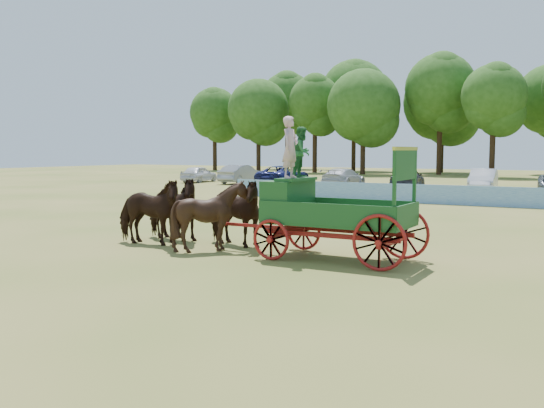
% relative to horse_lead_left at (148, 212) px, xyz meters
% --- Properties ---
extents(ground, '(160.00, 160.00, 0.00)m').
position_rel_horse_lead_left_xyz_m(ground, '(5.13, 0.58, -1.03)').
color(ground, '#9A8245').
rests_on(ground, ground).
extents(horse_lead_left, '(2.56, 1.42, 2.05)m').
position_rel_horse_lead_left_xyz_m(horse_lead_left, '(0.00, 0.00, 0.00)').
color(horse_lead_left, black).
rests_on(horse_lead_left, ground).
extents(horse_lead_right, '(2.52, 1.32, 2.05)m').
position_rel_horse_lead_left_xyz_m(horse_lead_right, '(0.00, 1.10, 0.00)').
color(horse_lead_right, black).
rests_on(horse_lead_right, ground).
extents(horse_wheel_left, '(1.97, 1.78, 2.06)m').
position_rel_horse_lead_left_xyz_m(horse_wheel_left, '(2.40, 0.00, 0.00)').
color(horse_wheel_left, black).
rests_on(horse_wheel_left, ground).
extents(horse_wheel_right, '(2.61, 1.60, 2.05)m').
position_rel_horse_lead_left_xyz_m(horse_wheel_right, '(2.40, 1.10, 0.00)').
color(horse_wheel_right, black).
rests_on(horse_wheel_right, ground).
extents(farm_dray, '(6.00, 2.00, 3.81)m').
position_rel_horse_lead_left_xyz_m(farm_dray, '(5.37, 0.56, 0.57)').
color(farm_dray, '#A12010').
rests_on(farm_dray, ground).
extents(sponsor_banner, '(26.00, 0.08, 1.05)m').
position_rel_horse_lead_left_xyz_m(sponsor_banner, '(4.13, 18.58, -0.50)').
color(sponsor_banner, '#1E60A3').
rests_on(sponsor_banner, ground).
extents(parked_cars, '(36.83, 7.32, 1.63)m').
position_rel_horse_lead_left_xyz_m(parked_cars, '(-3.28, 30.23, -0.25)').
color(parked_cars, silver).
rests_on(parked_cars, ground).
extents(treeline, '(90.87, 23.11, 15.51)m').
position_rel_horse_lead_left_xyz_m(treeline, '(0.21, 60.95, 8.16)').
color(treeline, '#382314').
rests_on(treeline, ground).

